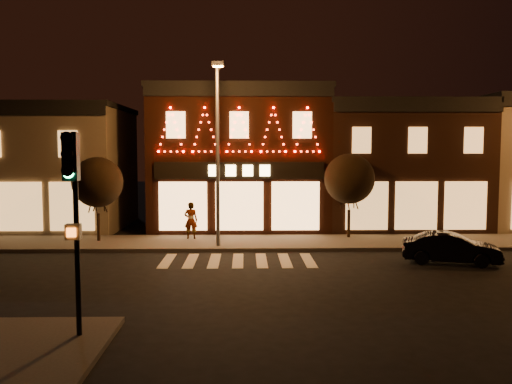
{
  "coord_description": "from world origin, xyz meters",
  "views": [
    {
      "loc": [
        0.3,
        -18.35,
        4.73
      ],
      "look_at": [
        0.77,
        4.0,
        2.93
      ],
      "focal_mm": 37.45,
      "sensor_mm": 36.0,
      "label": 1
    }
  ],
  "objects_px": {
    "dark_sedan": "(451,248)",
    "pedestrian": "(191,220)",
    "traffic_signal_near": "(73,193)",
    "streetlamp_mid": "(218,141)"
  },
  "relations": [
    {
      "from": "streetlamp_mid",
      "to": "pedestrian",
      "type": "distance_m",
      "value": 4.86
    },
    {
      "from": "dark_sedan",
      "to": "pedestrian",
      "type": "bearing_deg",
      "value": 80.05
    },
    {
      "from": "traffic_signal_near",
      "to": "pedestrian",
      "type": "xyz_separation_m",
      "value": [
        1.33,
        14.37,
        -2.58
      ]
    },
    {
      "from": "streetlamp_mid",
      "to": "pedestrian",
      "type": "bearing_deg",
      "value": 127.53
    },
    {
      "from": "dark_sedan",
      "to": "traffic_signal_near",
      "type": "bearing_deg",
      "value": 141.15
    },
    {
      "from": "traffic_signal_near",
      "to": "dark_sedan",
      "type": "xyz_separation_m",
      "value": [
        12.63,
        8.83,
        -3.03
      ]
    },
    {
      "from": "streetlamp_mid",
      "to": "dark_sedan",
      "type": "height_order",
      "value": "streetlamp_mid"
    },
    {
      "from": "streetlamp_mid",
      "to": "dark_sedan",
      "type": "distance_m",
      "value": 11.23
    },
    {
      "from": "traffic_signal_near",
      "to": "streetlamp_mid",
      "type": "xyz_separation_m",
      "value": [
        2.84,
        12.07,
        1.42
      ]
    },
    {
      "from": "traffic_signal_near",
      "to": "dark_sedan",
      "type": "height_order",
      "value": "traffic_signal_near"
    }
  ]
}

